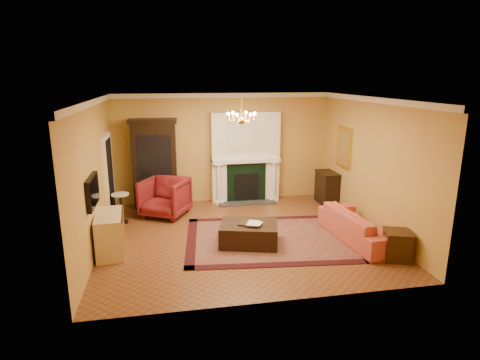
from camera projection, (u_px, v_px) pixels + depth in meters
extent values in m
cube|color=brown|center=(241.00, 236.00, 8.91)|extent=(6.00, 5.50, 0.02)
cube|color=white|center=(242.00, 98.00, 8.16)|extent=(6.00, 5.50, 0.02)
cube|color=#BE8544|center=(223.00, 148.00, 11.16)|extent=(6.00, 0.02, 3.00)
cube|color=#BE8544|center=(276.00, 211.00, 5.91)|extent=(6.00, 0.02, 3.00)
cube|color=#BE8544|center=(94.00, 176.00, 8.00)|extent=(0.02, 5.50, 3.00)
cube|color=#BE8544|center=(372.00, 164.00, 9.07)|extent=(0.02, 5.50, 3.00)
cube|color=white|center=(245.00, 157.00, 11.17)|extent=(1.90, 0.32, 2.50)
cube|color=silver|center=(247.00, 137.00, 10.86)|extent=(1.10, 0.01, 0.80)
cube|color=black|center=(246.00, 183.00, 11.18)|extent=(1.10, 0.02, 1.10)
cube|color=black|center=(246.00, 186.00, 11.20)|extent=(0.70, 0.02, 0.75)
cube|color=#333333|center=(247.00, 202.00, 11.20)|extent=(1.60, 0.50, 0.04)
cube|color=white|center=(246.00, 160.00, 11.13)|extent=(1.90, 0.44, 0.10)
cylinder|color=white|center=(219.00, 183.00, 11.02)|extent=(0.14, 0.14, 1.18)
cylinder|color=white|center=(274.00, 180.00, 11.30)|extent=(0.14, 0.14, 1.18)
cube|color=white|center=(223.00, 95.00, 10.75)|extent=(6.00, 0.08, 0.12)
cube|color=white|center=(90.00, 103.00, 7.65)|extent=(0.08, 5.50, 0.12)
cube|color=white|center=(375.00, 100.00, 8.70)|extent=(0.08, 5.50, 0.12)
cube|color=white|center=(109.00, 177.00, 9.74)|extent=(0.08, 1.05, 2.10)
cube|color=black|center=(111.00, 179.00, 9.75)|extent=(0.02, 0.85, 1.95)
cube|color=black|center=(92.00, 191.00, 7.48)|extent=(0.08, 0.95, 0.58)
cube|color=black|center=(95.00, 191.00, 7.49)|extent=(0.01, 0.85, 0.48)
cube|color=gold|center=(344.00, 148.00, 10.36)|extent=(0.05, 0.76, 1.05)
cube|color=white|center=(343.00, 148.00, 10.35)|extent=(0.01, 0.62, 0.90)
cylinder|color=gold|center=(242.00, 108.00, 8.21)|extent=(0.03, 0.03, 0.40)
sphere|color=gold|center=(242.00, 120.00, 8.27)|extent=(0.16, 0.16, 0.16)
sphere|color=#FFE5B2|center=(255.00, 113.00, 8.29)|extent=(0.07, 0.07, 0.07)
sphere|color=#FFE5B2|center=(246.00, 113.00, 8.49)|extent=(0.07, 0.07, 0.07)
sphere|color=#FFE5B2|center=(233.00, 113.00, 8.44)|extent=(0.07, 0.07, 0.07)
sphere|color=#FFE5B2|center=(228.00, 114.00, 8.19)|extent=(0.07, 0.07, 0.07)
sphere|color=#FFE5B2|center=(237.00, 115.00, 7.98)|extent=(0.07, 0.07, 0.07)
sphere|color=#FFE5B2|center=(251.00, 115.00, 8.03)|extent=(0.07, 0.07, 0.07)
cube|color=#410E17|center=(271.00, 238.00, 8.74)|extent=(3.89, 3.08, 0.01)
cube|color=black|center=(155.00, 166.00, 10.66)|extent=(1.16, 0.57, 2.27)
imported|color=maroon|center=(165.00, 196.00, 10.06)|extent=(1.36, 1.34, 1.06)
cylinder|color=black|center=(122.00, 222.00, 9.68)|extent=(0.29, 0.29, 0.04)
cylinder|color=black|center=(121.00, 208.00, 9.59)|extent=(0.06, 0.06, 0.66)
cylinder|color=white|center=(120.00, 194.00, 9.50)|extent=(0.41, 0.41, 0.03)
cube|color=beige|center=(110.00, 234.00, 7.95)|extent=(0.60, 1.13, 0.81)
imported|color=#BC543B|center=(360.00, 221.00, 8.58)|extent=(0.84, 2.28, 0.87)
cube|color=black|center=(397.00, 246.00, 7.69)|extent=(0.60, 0.60, 0.55)
cube|color=black|center=(327.00, 188.00, 11.10)|extent=(0.45, 0.77, 0.86)
cube|color=black|center=(249.00, 234.00, 8.40)|extent=(1.37, 1.14, 0.44)
cube|color=black|center=(250.00, 224.00, 8.31)|extent=(0.52, 0.49, 0.03)
imported|color=gray|center=(247.00, 216.00, 8.23)|extent=(0.23, 0.13, 0.32)
imported|color=gray|center=(252.00, 218.00, 8.23)|extent=(0.17, 0.12, 0.26)
cylinder|color=#9D9076|center=(225.00, 157.00, 11.00)|extent=(0.11, 0.11, 0.09)
cone|color=#0F3916|center=(225.00, 150.00, 10.95)|extent=(0.16, 0.16, 0.35)
cylinder|color=#9D9076|center=(265.00, 156.00, 11.20)|extent=(0.12, 0.12, 0.10)
cone|color=#0F3916|center=(265.00, 148.00, 11.15)|extent=(0.17, 0.17, 0.36)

